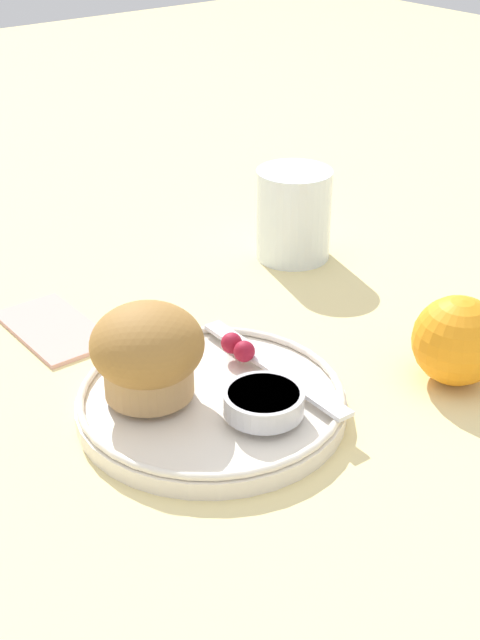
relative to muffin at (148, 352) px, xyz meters
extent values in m
plane|color=beige|center=(0.03, 0.03, -0.06)|extent=(3.00, 3.00, 0.00)
cylinder|color=silver|center=(0.03, 0.04, -0.05)|extent=(0.21, 0.21, 0.01)
torus|color=silver|center=(0.03, 0.04, -0.04)|extent=(0.20, 0.20, 0.01)
cylinder|color=tan|center=(0.00, 0.00, -0.02)|extent=(0.07, 0.07, 0.03)
ellipsoid|color=olive|center=(0.00, 0.00, 0.01)|extent=(0.08, 0.08, 0.06)
cylinder|color=silver|center=(0.07, 0.05, -0.03)|extent=(0.06, 0.06, 0.02)
cylinder|color=silver|center=(0.07, 0.05, -0.02)|extent=(0.05, 0.05, 0.00)
sphere|color=maroon|center=(-0.01, 0.08, -0.03)|extent=(0.02, 0.02, 0.02)
sphere|color=maroon|center=(0.01, 0.08, -0.03)|extent=(0.02, 0.02, 0.02)
cube|color=silver|center=(0.04, 0.10, -0.03)|extent=(0.17, 0.02, 0.00)
sphere|color=orange|center=(0.11, 0.22, -0.02)|extent=(0.07, 0.07, 0.07)
cylinder|color=silver|center=(-0.15, 0.27, -0.01)|extent=(0.08, 0.08, 0.09)
cube|color=#D19E93|center=(-0.16, 0.00, -0.05)|extent=(0.12, 0.06, 0.01)
camera|label=1|loc=(0.49, -0.29, 0.34)|focal=50.00mm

